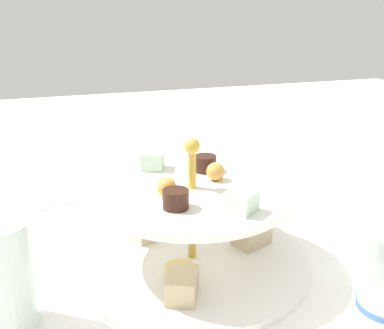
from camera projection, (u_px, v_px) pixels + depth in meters
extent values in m
plane|color=white|center=(192.00, 263.00, 0.64)|extent=(2.40, 2.40, 0.00)
cylinder|color=white|center=(192.00, 260.00, 0.63)|extent=(0.31, 0.31, 0.01)
cylinder|color=white|center=(192.00, 191.00, 0.60)|extent=(0.25, 0.25, 0.01)
cylinder|color=gold|center=(192.00, 207.00, 0.61)|extent=(0.01, 0.01, 0.16)
sphere|color=gold|center=(192.00, 146.00, 0.58)|extent=(0.02, 0.02, 0.02)
cube|color=#CCB78E|center=(142.00, 228.00, 0.68)|extent=(0.06, 0.05, 0.03)
cube|color=#CCB78E|center=(182.00, 285.00, 0.54)|extent=(0.06, 0.05, 0.03)
cube|color=#CCB78E|center=(252.00, 234.00, 0.66)|extent=(0.05, 0.06, 0.03)
cylinder|color=#E5C660|center=(180.00, 271.00, 0.59)|extent=(0.04, 0.04, 0.01)
cylinder|color=#381E14|center=(176.00, 199.00, 0.54)|extent=(0.03, 0.03, 0.02)
cylinder|color=#381E14|center=(205.00, 163.00, 0.65)|extent=(0.03, 0.03, 0.02)
cube|color=silver|center=(241.00, 202.00, 0.53)|extent=(0.04, 0.04, 0.02)
cube|color=silver|center=(152.00, 161.00, 0.66)|extent=(0.04, 0.04, 0.02)
sphere|color=gold|center=(215.00, 171.00, 0.62)|extent=(0.02, 0.02, 0.02)
sphere|color=gold|center=(166.00, 187.00, 0.57)|extent=(0.02, 0.02, 0.02)
cylinder|color=silver|center=(1.00, 276.00, 0.50)|extent=(0.07, 0.07, 0.12)
cylinder|color=silver|center=(379.00, 254.00, 0.60)|extent=(0.06, 0.06, 0.07)
cylinder|color=white|center=(384.00, 320.00, 0.48)|extent=(0.06, 0.06, 0.04)
cube|color=silver|center=(82.00, 198.00, 0.83)|extent=(0.07, 0.17, 0.00)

